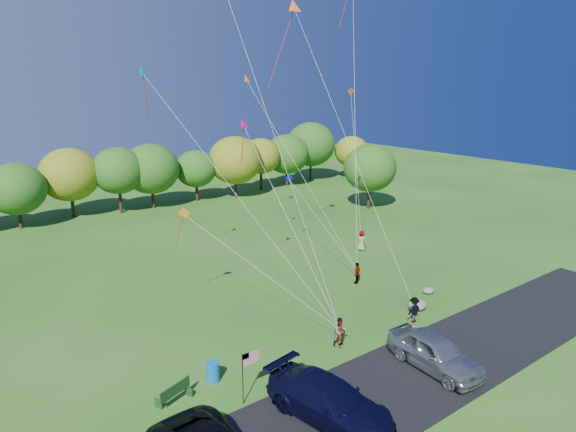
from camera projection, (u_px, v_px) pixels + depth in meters
The scene contains 16 objects.
ground at pixel (351, 348), 28.65m from camera, with size 140.00×140.00×0.00m, color #245016.
asphalt_lane at pixel (407, 379), 25.56m from camera, with size 44.00×6.00×0.06m, color black.
treeline at pixel (144, 170), 57.65m from camera, with size 76.89×27.67×8.13m.
minivan_navy at pixel (329, 401), 22.35m from camera, with size 2.51×6.18×1.79m, color black.
minivan_silver at pixel (435, 352), 26.30m from camera, with size 2.16×5.36×1.83m, color gray.
flyer_a at pixel (341, 334), 28.62m from camera, with size 0.56×0.37×1.53m, color #4C4C59.
flyer_b at pixel (340, 332), 28.73m from camera, with size 0.81×0.63×1.66m, color #4C4C59.
flyer_c at pixel (414, 310), 31.49m from camera, with size 1.05×0.60×1.63m, color #4C4C59.
flyer_d at pixel (357, 273), 37.53m from camera, with size 0.94×0.39×1.61m, color #4C4C59.
flyer_e at pixel (361, 241), 44.70m from camera, with size 0.89×0.58×1.82m, color #4C4C59.
park_bench at pixel (175, 393), 23.63m from camera, with size 1.76×0.87×1.01m.
trash_barrel at pixel (213, 372), 25.37m from camera, with size 0.66×0.66×0.99m, color #0B5FAE.
flag_assembly at pixel (248, 365), 23.38m from camera, with size 0.94×0.61×2.55m.
boulder_near at pixel (417, 305), 33.26m from camera, with size 1.35×1.06×0.68m, color gray.
boulder_far at pixel (429, 290), 35.86m from camera, with size 0.87×0.72×0.45m, color gray.
kites_aloft at pixel (252, 30), 35.60m from camera, with size 19.62×5.90×19.28m.
Camera 1 is at (-18.38, -18.42, 14.49)m, focal length 32.00 mm.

